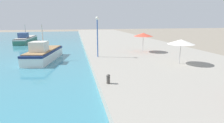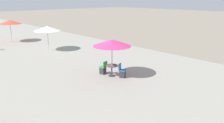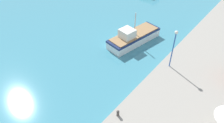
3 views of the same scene
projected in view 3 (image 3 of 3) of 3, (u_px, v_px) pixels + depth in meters
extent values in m
cube|color=white|center=(134.00, 38.00, 28.92)|extent=(3.80, 7.91, 1.22)
cube|color=navy|center=(134.00, 35.00, 28.61)|extent=(3.86, 8.00, 0.25)
cube|color=#99754C|center=(134.00, 34.00, 28.50)|extent=(3.49, 7.28, 0.10)
cube|color=silver|center=(127.00, 33.00, 27.45)|extent=(1.98, 1.96, 1.10)
cylinder|color=#B7B2A8|center=(135.00, 24.00, 27.54)|extent=(0.12, 0.12, 2.94)
cylinder|color=#4C4742|center=(118.00, 114.00, 19.08)|extent=(0.24, 0.24, 0.45)
sphere|color=#4C4742|center=(118.00, 112.00, 18.89)|extent=(0.26, 0.26, 0.26)
cylinder|color=#28519E|center=(172.00, 51.00, 23.15)|extent=(0.12, 0.12, 4.20)
sphere|color=white|center=(176.00, 32.00, 21.71)|extent=(0.36, 0.36, 0.36)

